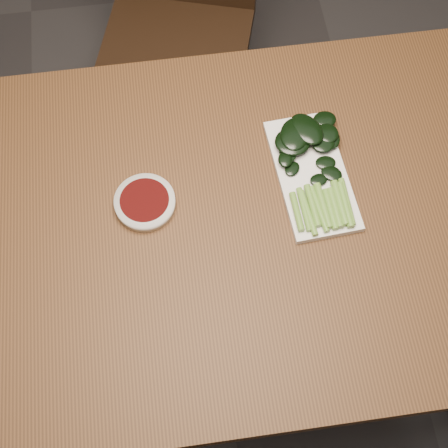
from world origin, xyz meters
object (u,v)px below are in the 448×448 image
Objects in this scene: sauce_bowl at (145,203)px; gai_lan at (313,158)px; serving_plate at (312,175)px; chair_far at (178,18)px; table at (219,235)px.

sauce_bowl is 0.43× the size of gai_lan.
serving_plate is at bearing 3.32° from sauce_bowl.
chair_far is 7.63× the size of sauce_bowl.
sauce_bowl is at bearing 159.96° from table.
chair_far is 0.77m from serving_plate.
table is at bearing -20.04° from sauce_bowl.
chair_far is at bearing 80.42° from sauce_bowl.
chair_far is 3.18× the size of serving_plate.
serving_plate reaches higher than table.
serving_plate is at bearing -100.25° from gai_lan.
gai_lan is at bearing 7.61° from sauce_bowl.
serving_plate is (0.21, -0.69, 0.27)m from chair_far.
chair_far is at bearing 91.14° from table.
gai_lan reaches higher than sauce_bowl.
sauce_bowl is at bearing -82.93° from chair_far.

